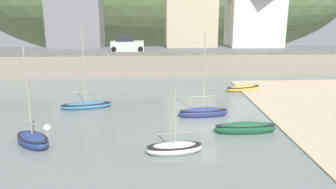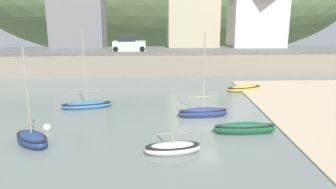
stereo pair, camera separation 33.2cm
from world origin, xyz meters
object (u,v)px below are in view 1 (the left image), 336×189
(fishing_boat_green, at_px, (174,148))
(motorboat_with_cabin, at_px, (245,128))
(sailboat_tall_mast, at_px, (86,105))
(parked_car_near_slipway, at_px, (127,44))
(sailboat_far_left, at_px, (203,112))
(dinghy_open_wooden, at_px, (243,88))
(waterfront_building_right, at_px, (255,15))
(rowboat_small_beached, at_px, (33,140))
(waterfront_building_centre, at_px, (191,10))
(mooring_buoy, at_px, (47,128))
(waterfront_building_left, at_px, (74,4))

(fishing_boat_green, height_order, motorboat_with_cabin, fishing_boat_green)
(sailboat_tall_mast, bearing_deg, parked_car_near_slipway, 70.59)
(fishing_boat_green, bearing_deg, parked_car_near_slipway, 91.66)
(motorboat_with_cabin, height_order, parked_car_near_slipway, parked_car_near_slipway)
(sailboat_far_left, relative_size, parked_car_near_slipway, 1.57)
(dinghy_open_wooden, distance_m, fishing_boat_green, 16.14)
(waterfront_building_right, relative_size, sailboat_tall_mast, 1.28)
(rowboat_small_beached, height_order, parked_car_near_slipway, rowboat_small_beached)
(waterfront_building_right, height_order, dinghy_open_wooden, waterfront_building_right)
(waterfront_building_centre, xyz_separation_m, dinghy_open_wooden, (3.31, -15.96, -7.17))
(motorboat_with_cabin, bearing_deg, sailboat_tall_mast, 150.50)
(waterfront_building_centre, distance_m, mooring_buoy, 29.98)
(waterfront_building_left, xyz_separation_m, waterfront_building_centre, (15.64, 0.00, -0.73))
(waterfront_building_left, distance_m, fishing_boat_green, 33.07)
(waterfront_building_left, height_order, waterfront_building_centre, waterfront_building_left)
(waterfront_building_right, xyz_separation_m, mooring_buoy, (-21.51, -26.20, -6.43))
(waterfront_building_left, height_order, motorboat_with_cabin, waterfront_building_left)
(rowboat_small_beached, height_order, sailboat_far_left, sailboat_far_left)
(dinghy_open_wooden, height_order, parked_car_near_slipway, parked_car_near_slipway)
(fishing_boat_green, bearing_deg, dinghy_open_wooden, 53.82)
(waterfront_building_right, height_order, rowboat_small_beached, waterfront_building_right)
(dinghy_open_wooden, xyz_separation_m, motorboat_with_cabin, (-2.88, -11.28, 0.09))
(dinghy_open_wooden, bearing_deg, sailboat_far_left, -140.91)
(waterfront_building_left, bearing_deg, mooring_buoy, -83.51)
(fishing_boat_green, bearing_deg, waterfront_building_right, 58.73)
(motorboat_with_cabin, relative_size, parked_car_near_slipway, 1.01)
(waterfront_building_centre, bearing_deg, waterfront_building_right, 0.00)
(waterfront_building_centre, distance_m, motorboat_with_cabin, 28.14)
(sailboat_tall_mast, relative_size, parked_car_near_slipway, 1.56)
(dinghy_open_wooden, relative_size, parked_car_near_slipway, 0.94)
(motorboat_with_cabin, bearing_deg, sailboat_far_left, 121.72)
(motorboat_with_cabin, height_order, mooring_buoy, motorboat_with_cabin)
(parked_car_near_slipway, distance_m, mooring_buoy, 22.30)
(waterfront_building_centre, xyz_separation_m, waterfront_building_right, (8.84, 0.00, -0.77))
(sailboat_far_left, distance_m, parked_car_near_slipway, 20.60)
(rowboat_small_beached, bearing_deg, mooring_buoy, 130.96)
(sailboat_far_left, relative_size, sailboat_tall_mast, 1.00)
(rowboat_small_beached, distance_m, dinghy_open_wooden, 20.50)
(waterfront_building_left, bearing_deg, rowboat_small_beached, -84.40)
(sailboat_far_left, height_order, motorboat_with_cabin, sailboat_far_left)
(sailboat_tall_mast, bearing_deg, waterfront_building_right, 35.64)
(waterfront_building_centre, bearing_deg, rowboat_small_beached, -114.19)
(waterfront_building_left, relative_size, rowboat_small_beached, 1.83)
(sailboat_far_left, relative_size, mooring_buoy, 11.57)
(waterfront_building_centre, relative_size, rowboat_small_beached, 1.60)
(waterfront_building_left, distance_m, sailboat_far_left, 28.56)
(waterfront_building_right, bearing_deg, sailboat_far_left, -114.18)
(rowboat_small_beached, xyz_separation_m, sailboat_tall_mast, (1.88, 7.47, -0.07))
(waterfront_building_right, xyz_separation_m, rowboat_small_beached, (-21.68, -28.58, -6.27))
(parked_car_near_slipway, height_order, mooring_buoy, parked_car_near_slipway)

